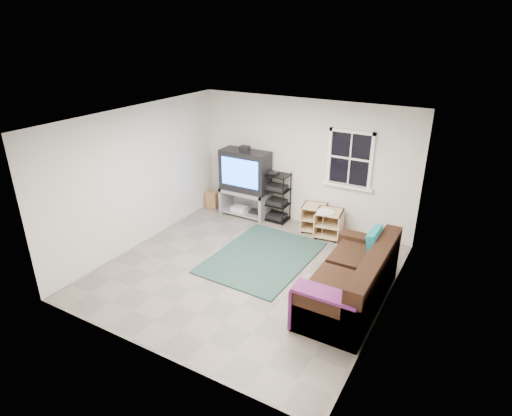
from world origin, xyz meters
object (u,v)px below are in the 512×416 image
Objects in this scene: tv_unit at (245,178)px; side_table_left at (314,216)px; side_table_right at (329,221)px; av_rack at (276,200)px; sofa at (352,282)px.

side_table_left is at bearing 1.98° from tv_unit.
side_table_right is (0.36, -0.13, 0.03)m from side_table_left.
tv_unit reaches higher than side_table_right.
av_rack reaches higher than side_table_left.
av_rack is 1.27m from side_table_right.
tv_unit reaches higher than sofa.
av_rack is 0.50× the size of sofa.
av_rack reaches higher than sofa.
tv_unit is 3.68m from sofa.
av_rack is 0.91m from side_table_left.
sofa is at bearing -33.12° from tv_unit.
sofa is at bearing -54.68° from side_table_left.
side_table_right is (1.25, -0.15, -0.15)m from av_rack.
side_table_right is at bearing 119.71° from sofa.
tv_unit reaches higher than side_table_left.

